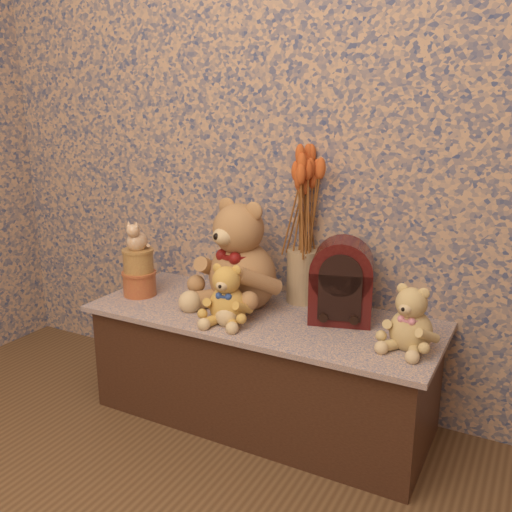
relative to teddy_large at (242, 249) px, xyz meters
The scene contains 10 objects.
display_shelf 0.46m from the teddy_large, 24.30° to the right, with size 1.34×0.54×0.44m, color #3B4A79.
teddy_large is the anchor object (origin of this frame).
teddy_medium 0.21m from the teddy_large, 77.61° to the right, with size 0.19×0.22×0.24m, color #CB8939, non-canonical shape.
teddy_small 0.70m from the teddy_large, ahead, with size 0.18×0.22×0.23m, color tan, non-canonical shape.
cathedral_radio 0.40m from the teddy_large, ahead, with size 0.22×0.16×0.31m, color #3E0B0B, non-canonical shape.
ceramic_vase 0.27m from the teddy_large, 37.70° to the left, with size 0.13×0.13×0.21m, color tan.
dried_stalks 0.31m from the teddy_large, 37.70° to the left, with size 0.21×0.21×0.40m, color #CC5320, non-canonical shape.
biscuit_tin_lower 0.48m from the teddy_large, 167.16° to the right, with size 0.14×0.14×0.10m, color #CD813C.
biscuit_tin_upper 0.45m from the teddy_large, 167.16° to the right, with size 0.12×0.12×0.10m, color #E0C362.
cat_figurine 0.45m from the teddy_large, 167.16° to the right, with size 0.09×0.10×0.13m, color silver, non-canonical shape.
Camera 1 is at (0.91, -0.51, 1.21)m, focal length 38.98 mm.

